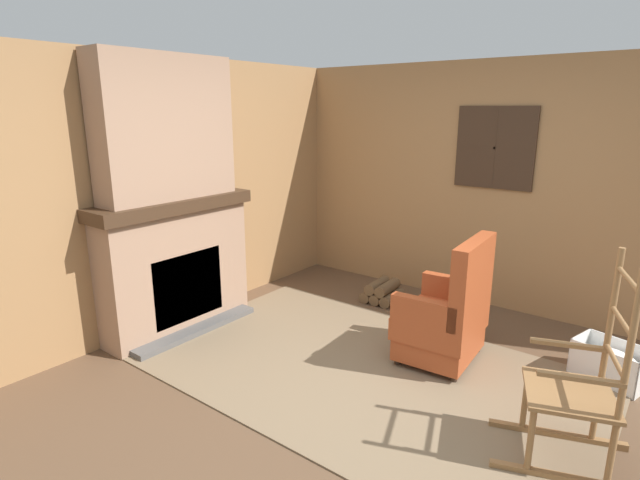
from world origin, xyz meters
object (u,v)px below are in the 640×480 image
Objects in this scene: storage_case at (191,187)px; decorative_plate_on_mantel at (161,183)px; firewood_stack at (382,292)px; rocking_chair at (577,396)px; laundry_basket at (611,362)px; armchair at (447,318)px; oil_lamp_vase at (120,195)px.

storage_case is 0.94× the size of decorative_plate_on_mantel.
firewood_stack is at bearing 55.25° from decorative_plate_on_mantel.
storage_case is (-1.21, -1.47, 1.20)m from firewood_stack.
rocking_chair is 1.19m from laundry_basket.
armchair is 0.83× the size of rocking_chair.
decorative_plate_on_mantel reaches higher than storage_case.
laundry_basket is 2.15× the size of oil_lamp_vase.
decorative_plate_on_mantel is (-3.43, -1.44, 1.23)m from laundry_basket.
decorative_plate_on_mantel reaches higher than oil_lamp_vase.
oil_lamp_vase is 0.41m from decorative_plate_on_mantel.
armchair reaches higher than firewood_stack.
rocking_chair is 3.48m from storage_case.
rocking_chair is 3.56m from oil_lamp_vase.
oil_lamp_vase reaches higher than storage_case.
laundry_basket is (1.12, 0.48, -0.23)m from armchair.
firewood_stack is (-2.16, 1.50, -0.32)m from rocking_chair.
firewood_stack is 2.22m from laundry_basket.
firewood_stack is 1.38× the size of decorative_plate_on_mantel.
armchair is 2.69m from decorative_plate_on_mantel.
oil_lamp_vase is at bearing -119.04° from firewood_stack.
laundry_basket is at bearing 22.74° from decorative_plate_on_mantel.
decorative_plate_on_mantel reaches higher than firewood_stack.
laundry_basket is 1.91× the size of decorative_plate_on_mantel.
oil_lamp_vase is at bearing -8.47° from rocking_chair.
storage_case reaches higher than laundry_basket.
rocking_chair is at bearing 11.47° from oil_lamp_vase.
storage_case reaches higher than rocking_chair.
armchair is at bearing 15.86° from storage_case.
rocking_chair is 3.13× the size of firewood_stack.
storage_case is at bearing -161.60° from laundry_basket.
rocking_chair is 2.65m from firewood_stack.
decorative_plate_on_mantel reaches higher than laundry_basket.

